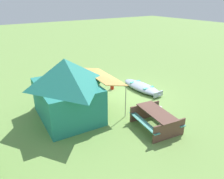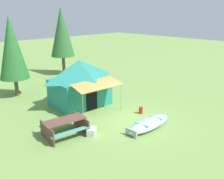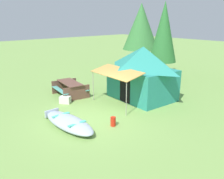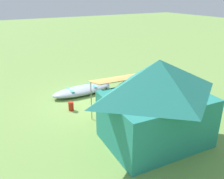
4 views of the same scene
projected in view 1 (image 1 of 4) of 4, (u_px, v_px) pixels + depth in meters
ground_plane at (127, 95)px, 12.42m from camera, size 80.00×80.00×0.00m
beached_rowboat at (142, 87)px, 13.00m from camera, size 2.96×1.10×0.39m
canvas_cabin_tent at (67, 88)px, 9.62m from camera, size 3.56×3.85×2.79m
picnic_table at (156, 118)px, 9.13m from camera, size 2.12×1.77×0.79m
cooler_box at (156, 110)px, 10.37m from camera, size 0.65×0.62×0.35m
fuel_can at (112, 86)px, 13.12m from camera, size 0.29×0.29×0.38m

